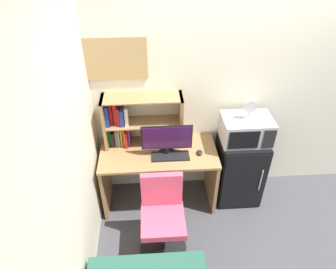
{
  "coord_description": "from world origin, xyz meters",
  "views": [
    {
      "loc": [
        -0.99,
        -2.84,
        2.86
      ],
      "look_at": [
        -0.82,
        -0.33,
        1.0
      ],
      "focal_mm": 32.83,
      "sensor_mm": 36.0,
      "label": 1
    }
  ],
  "objects_px": {
    "hutch_bookshelf": "(130,120)",
    "keyboard": "(170,156)",
    "monitor": "(167,140)",
    "mini_fridge": "(239,168)",
    "desk_chair": "(163,221)",
    "wall_corkboard": "(115,59)",
    "microwave": "(246,129)",
    "desk_fan": "(250,109)",
    "computer_mouse": "(199,153)"
  },
  "relations": [
    {
      "from": "keyboard",
      "to": "mini_fridge",
      "type": "bearing_deg",
      "value": 9.02
    },
    {
      "from": "keyboard",
      "to": "mini_fridge",
      "type": "distance_m",
      "value": 0.89
    },
    {
      "from": "monitor",
      "to": "hutch_bookshelf",
      "type": "bearing_deg",
      "value": 148.61
    },
    {
      "from": "computer_mouse",
      "to": "desk_fan",
      "type": "relative_size",
      "value": 0.38
    },
    {
      "from": "mini_fridge",
      "to": "wall_corkboard",
      "type": "xyz_separation_m",
      "value": [
        -1.32,
        0.25,
        1.28
      ]
    },
    {
      "from": "mini_fridge",
      "to": "desk_fan",
      "type": "height_order",
      "value": "desk_fan"
    },
    {
      "from": "hutch_bookshelf",
      "to": "mini_fridge",
      "type": "xyz_separation_m",
      "value": [
        1.22,
        -0.14,
        -0.63
      ]
    },
    {
      "from": "hutch_bookshelf",
      "to": "keyboard",
      "type": "relative_size",
      "value": 2.11
    },
    {
      "from": "keyboard",
      "to": "wall_corkboard",
      "type": "bearing_deg",
      "value": 143.55
    },
    {
      "from": "microwave",
      "to": "computer_mouse",
      "type": "bearing_deg",
      "value": -168.44
    },
    {
      "from": "wall_corkboard",
      "to": "keyboard",
      "type": "bearing_deg",
      "value": -36.45
    },
    {
      "from": "computer_mouse",
      "to": "desk_fan",
      "type": "xyz_separation_m",
      "value": [
        0.5,
        0.1,
        0.46
      ]
    },
    {
      "from": "monitor",
      "to": "computer_mouse",
      "type": "bearing_deg",
      "value": -2.53
    },
    {
      "from": "microwave",
      "to": "wall_corkboard",
      "type": "height_order",
      "value": "wall_corkboard"
    },
    {
      "from": "mini_fridge",
      "to": "wall_corkboard",
      "type": "height_order",
      "value": "wall_corkboard"
    },
    {
      "from": "mini_fridge",
      "to": "keyboard",
      "type": "bearing_deg",
      "value": -170.98
    },
    {
      "from": "monitor",
      "to": "desk_fan",
      "type": "bearing_deg",
      "value": 5.53
    },
    {
      "from": "microwave",
      "to": "desk_fan",
      "type": "bearing_deg",
      "value": -108.17
    },
    {
      "from": "microwave",
      "to": "desk_chair",
      "type": "xyz_separation_m",
      "value": [
        -0.92,
        -0.67,
        -0.58
      ]
    },
    {
      "from": "computer_mouse",
      "to": "desk_chair",
      "type": "relative_size",
      "value": 0.09
    },
    {
      "from": "monitor",
      "to": "mini_fridge",
      "type": "height_order",
      "value": "monitor"
    },
    {
      "from": "desk_chair",
      "to": "desk_fan",
      "type": "bearing_deg",
      "value": 35.93
    },
    {
      "from": "desk_fan",
      "to": "desk_chair",
      "type": "xyz_separation_m",
      "value": [
        -0.92,
        -0.67,
        -0.83
      ]
    },
    {
      "from": "hutch_bookshelf",
      "to": "desk_fan",
      "type": "xyz_separation_m",
      "value": [
        1.22,
        -0.15,
        0.18
      ]
    },
    {
      "from": "mini_fridge",
      "to": "desk_chair",
      "type": "distance_m",
      "value": 1.14
    },
    {
      "from": "microwave",
      "to": "desk_chair",
      "type": "relative_size",
      "value": 0.58
    },
    {
      "from": "keyboard",
      "to": "microwave",
      "type": "bearing_deg",
      "value": 9.23
    },
    {
      "from": "monitor",
      "to": "microwave",
      "type": "distance_m",
      "value": 0.85
    },
    {
      "from": "keyboard",
      "to": "computer_mouse",
      "type": "bearing_deg",
      "value": 5.44
    },
    {
      "from": "hutch_bookshelf",
      "to": "keyboard",
      "type": "distance_m",
      "value": 0.57
    },
    {
      "from": "computer_mouse",
      "to": "wall_corkboard",
      "type": "height_order",
      "value": "wall_corkboard"
    },
    {
      "from": "desk_chair",
      "to": "monitor",
      "type": "bearing_deg",
      "value": 82.23
    },
    {
      "from": "desk_fan",
      "to": "mini_fridge",
      "type": "bearing_deg",
      "value": 52.33
    },
    {
      "from": "monitor",
      "to": "wall_corkboard",
      "type": "bearing_deg",
      "value": 145.15
    },
    {
      "from": "computer_mouse",
      "to": "wall_corkboard",
      "type": "bearing_deg",
      "value": 157.12
    },
    {
      "from": "desk_chair",
      "to": "wall_corkboard",
      "type": "distance_m",
      "value": 1.64
    },
    {
      "from": "desk_fan",
      "to": "microwave",
      "type": "bearing_deg",
      "value": 71.83
    },
    {
      "from": "computer_mouse",
      "to": "mini_fridge",
      "type": "bearing_deg",
      "value": 11.22
    },
    {
      "from": "desk_fan",
      "to": "monitor",
      "type": "bearing_deg",
      "value": -174.47
    },
    {
      "from": "monitor",
      "to": "desk_fan",
      "type": "xyz_separation_m",
      "value": [
        0.84,
        0.08,
        0.29
      ]
    },
    {
      "from": "desk_fan",
      "to": "wall_corkboard",
      "type": "distance_m",
      "value": 1.42
    },
    {
      "from": "microwave",
      "to": "desk_fan",
      "type": "relative_size",
      "value": 2.33
    },
    {
      "from": "monitor",
      "to": "desk_fan",
      "type": "distance_m",
      "value": 0.89
    },
    {
      "from": "keyboard",
      "to": "monitor",
      "type": "bearing_deg",
      "value": 126.8
    },
    {
      "from": "monitor",
      "to": "desk_chair",
      "type": "bearing_deg",
      "value": -97.77
    },
    {
      "from": "monitor",
      "to": "desk_fan",
      "type": "height_order",
      "value": "desk_fan"
    },
    {
      "from": "keyboard",
      "to": "mini_fridge",
      "type": "height_order",
      "value": "mini_fridge"
    },
    {
      "from": "hutch_bookshelf",
      "to": "microwave",
      "type": "xyz_separation_m",
      "value": [
        1.22,
        -0.14,
        -0.07
      ]
    },
    {
      "from": "monitor",
      "to": "desk_chair",
      "type": "height_order",
      "value": "monitor"
    },
    {
      "from": "monitor",
      "to": "wall_corkboard",
      "type": "distance_m",
      "value": 0.95
    }
  ]
}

